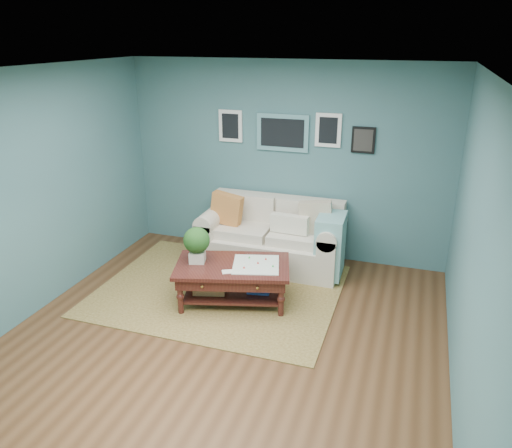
% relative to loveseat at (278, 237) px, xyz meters
% --- Properties ---
extents(room_shell, '(5.00, 5.02, 2.70)m').
position_rel_loveseat_xyz_m(room_shell, '(-0.04, -1.97, 0.95)').
color(room_shell, brown).
rests_on(room_shell, ground).
extents(area_rug, '(2.91, 2.33, 0.01)m').
position_rel_loveseat_xyz_m(area_rug, '(-0.49, -0.95, -0.40)').
color(area_rug, brown).
rests_on(area_rug, ground).
extents(loveseat, '(1.96, 0.89, 1.01)m').
position_rel_loveseat_xyz_m(loveseat, '(0.00, 0.00, 0.00)').
color(loveseat, beige).
rests_on(loveseat, ground).
extents(coffee_table, '(1.48, 1.10, 0.92)m').
position_rel_loveseat_xyz_m(coffee_table, '(-0.29, -1.17, -0.00)').
color(coffee_table, '#341010').
rests_on(coffee_table, ground).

